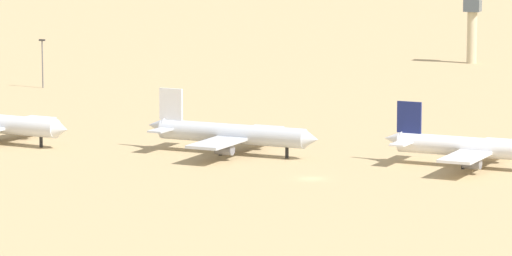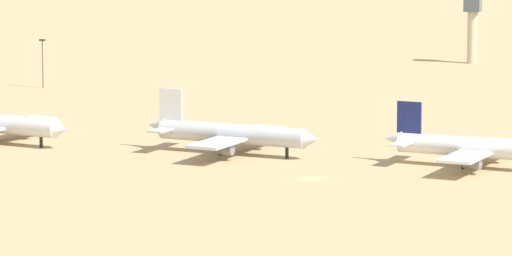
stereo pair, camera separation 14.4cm
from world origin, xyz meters
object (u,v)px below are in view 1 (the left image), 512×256
(parked_jet_navy_4, at_px, (472,147))
(light_pole_west, at_px, (42,59))
(parked_jet_white_3, at_px, (230,134))
(control_tower, at_px, (472,23))

(parked_jet_navy_4, bearing_deg, light_pole_west, 154.02)
(parked_jet_navy_4, bearing_deg, parked_jet_white_3, -173.07)
(light_pole_west, bearing_deg, parked_jet_navy_4, -33.36)
(parked_jet_white_3, height_order, control_tower, control_tower)
(parked_jet_white_3, distance_m, light_pole_west, 126.91)
(control_tower, bearing_deg, parked_jet_navy_4, -79.16)
(parked_jet_navy_4, xyz_separation_m, light_pole_west, (-138.93, 91.46, 3.97))
(parked_jet_white_3, distance_m, control_tower, 196.33)
(parked_jet_navy_4, xyz_separation_m, control_tower, (-37.55, 196.10, 8.86))
(parked_jet_white_3, bearing_deg, light_pole_west, 140.78)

